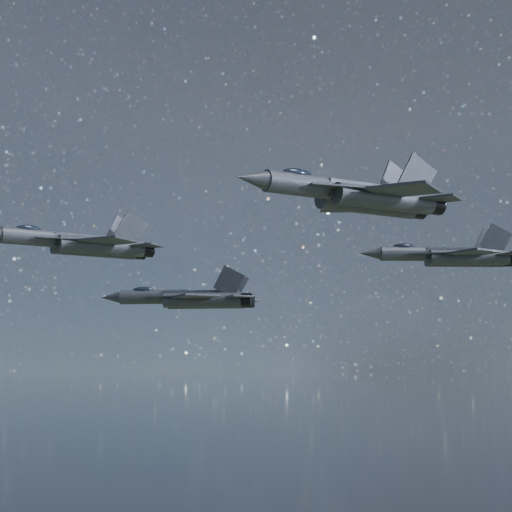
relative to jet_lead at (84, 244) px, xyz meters
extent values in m
cylinder|color=#2D3139|center=(-3.73, -1.02, 0.21)|extent=(6.94, 3.18, 1.43)
ellipsoid|color=black|center=(-4.79, -1.32, 0.90)|extent=(2.37, 1.51, 0.71)
cube|color=#2D3139|center=(0.88, 0.24, 0.16)|extent=(7.63, 3.33, 1.19)
cylinder|color=#2D3139|center=(1.48, -0.55, -0.25)|extent=(7.82, 3.43, 1.43)
cylinder|color=#2D3139|center=(0.99, 1.23, -0.25)|extent=(7.82, 3.43, 1.43)
cylinder|color=black|center=(5.55, 0.57, -0.25)|extent=(1.50, 1.59, 1.32)
cylinder|color=black|center=(5.07, 2.35, -0.25)|extent=(1.50, 1.59, 1.32)
cube|color=#2D3139|center=(-1.80, -1.78, 0.10)|extent=(4.84, 1.37, 0.11)
cube|color=#2D3139|center=(-2.46, 0.61, 0.10)|extent=(4.73, 3.03, 0.11)
cube|color=#2D3139|center=(1.89, -2.72, -0.07)|extent=(5.27, 5.25, 0.18)
cube|color=#2D3139|center=(0.23, 3.30, -0.07)|extent=(4.48, 4.79, 0.18)
cube|color=#2D3139|center=(5.52, -0.68, -0.07)|extent=(3.12, 3.12, 0.14)
cube|color=#2D3139|center=(4.40, 3.40, -0.07)|extent=(2.63, 2.76, 0.14)
cube|color=#2D3139|center=(4.11, -0.06, 1.49)|extent=(3.17, 0.74, 3.27)
cube|color=#2D3139|center=(3.50, 2.15, 1.49)|extent=(3.05, 1.23, 3.27)
cylinder|color=#2D3139|center=(9.29, 20.65, -2.78)|extent=(7.77, 4.59, 1.64)
cone|color=#2D3139|center=(4.68, 22.65, -2.78)|extent=(2.89, 2.35, 1.47)
ellipsoid|color=black|center=(8.14, 21.15, -1.99)|extent=(2.73, 2.00, 0.81)
cube|color=#2D3139|center=(14.30, 18.48, -2.83)|extent=(8.51, 4.86, 1.36)
cylinder|color=#2D3139|center=(14.26, 17.35, -3.30)|extent=(8.73, 5.00, 1.64)
cylinder|color=#2D3139|center=(15.10, 19.28, -3.30)|extent=(8.73, 5.00, 1.64)
cylinder|color=black|center=(18.69, 15.43, -3.30)|extent=(1.85, 1.93, 1.51)
cylinder|color=black|center=(19.52, 17.36, -3.30)|extent=(1.85, 1.93, 1.51)
cube|color=#2D3139|center=(10.46, 18.60, -2.90)|extent=(5.15, 4.03, 0.13)
cube|color=#2D3139|center=(11.59, 21.20, -2.90)|extent=(5.57, 2.30, 0.13)
cube|color=#2D3139|center=(13.07, 15.13, -3.09)|extent=(4.61, 5.05, 0.21)
cube|color=#2D3139|center=(15.91, 21.67, -3.09)|extent=(5.97, 5.84, 0.21)
cube|color=#2D3139|center=(17.76, 14.35, -3.09)|extent=(2.70, 2.88, 0.16)
cube|color=#2D3139|center=(19.68, 18.78, -3.09)|extent=(3.54, 3.50, 0.16)
cube|color=#2D3139|center=(16.95, 15.90, -1.31)|extent=(3.29, 1.87, 3.73)
cube|color=#2D3139|center=(17.99, 18.31, -1.31)|extent=(3.51, 1.33, 3.73)
cylinder|color=#2D3139|center=(15.02, -18.03, 2.23)|extent=(7.90, 3.53, 1.63)
cone|color=#2D3139|center=(10.16, -19.29, 2.23)|extent=(2.80, 2.05, 1.46)
ellipsoid|color=black|center=(13.81, -18.34, 3.01)|extent=(2.69, 1.69, 0.81)
cube|color=#2D3139|center=(20.29, -16.66, 2.17)|extent=(8.70, 3.68, 1.36)
cylinder|color=#2D3139|center=(20.96, -17.57, 1.70)|extent=(8.92, 3.79, 1.63)
cylinder|color=#2D3139|center=(20.43, -15.54, 1.70)|extent=(8.92, 3.79, 1.63)
cylinder|color=black|center=(25.62, -16.36, 1.70)|extent=(1.70, 1.80, 1.51)
cylinder|color=black|center=(25.09, -14.33, 1.70)|extent=(1.70, 1.80, 1.51)
cube|color=#2D3139|center=(17.20, -18.92, 2.10)|extent=(5.50, 1.49, 0.13)
cube|color=#2D3139|center=(16.49, -16.19, 2.10)|extent=(5.41, 3.39, 0.13)
cube|color=#2D3139|center=(21.39, -20.05, 1.91)|extent=(6.00, 5.98, 0.21)
cube|color=#2D3139|center=(19.60, -13.16, 1.91)|extent=(5.14, 5.48, 0.21)
cube|color=#2D3139|center=(25.55, -17.78, 1.91)|extent=(3.55, 3.55, 0.16)
cube|color=#2D3139|center=(24.34, -13.12, 1.91)|extent=(3.02, 3.16, 0.16)
cube|color=#2D3139|center=(23.96, -17.06, 3.69)|extent=(3.62, 0.79, 3.72)
cube|color=#2D3139|center=(23.30, -14.53, 3.69)|extent=(3.49, 1.36, 3.72)
cylinder|color=#2D3139|center=(29.48, -4.92, -0.48)|extent=(6.45, 2.71, 1.33)
cone|color=#2D3139|center=(25.49, -4.01, -0.48)|extent=(2.26, 1.62, 1.19)
ellipsoid|color=black|center=(28.48, -4.69, 0.16)|extent=(2.18, 1.33, 0.66)
cube|color=#2D3139|center=(33.80, -5.91, -0.53)|extent=(7.10, 2.81, 1.11)
cylinder|color=#2D3139|center=(33.94, -6.82, -0.91)|extent=(7.28, 2.90, 1.33)
cylinder|color=#2D3139|center=(34.33, -5.16, -0.91)|extent=(7.28, 2.90, 1.33)
cylinder|color=black|center=(37.77, -7.70, -0.91)|extent=(1.35, 1.44, 1.23)
cylinder|color=black|center=(38.15, -6.03, -0.91)|extent=(1.35, 1.44, 1.23)
cube|color=#2D3139|center=(30.72, -6.39, -0.58)|extent=(4.43, 2.65, 0.10)
cube|color=#2D3139|center=(31.23, -4.14, -0.58)|extent=(4.46, 1.09, 0.10)
cube|color=#2D3139|center=(33.32, -8.78, -0.74)|extent=(4.26, 4.52, 0.17)
cube|color=#2D3139|center=(34.62, -3.13, -0.74)|extent=(4.88, 4.88, 0.17)
cube|color=#2D3139|center=(37.19, -8.70, -0.74)|extent=(2.50, 2.61, 0.13)
cube|color=#2D3139|center=(38.06, -4.88, -0.74)|extent=(2.89, 2.90, 0.13)
cube|color=#2D3139|center=(36.31, -7.58, 0.71)|extent=(2.86, 1.03, 3.03)
cube|color=#2D3139|center=(36.78, -5.50, 0.71)|extent=(2.96, 0.56, 3.03)
camera|label=1|loc=(-4.94, -75.90, -11.13)|focal=60.00mm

